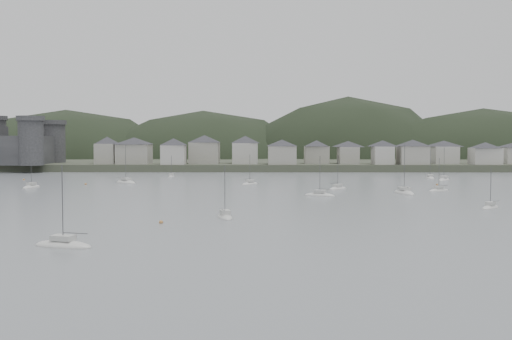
{
  "coord_description": "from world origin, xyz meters",
  "views": [
    {
      "loc": [
        1.62,
        -86.09,
        14.57
      ],
      "look_at": [
        0.0,
        75.0,
        6.0
      ],
      "focal_mm": 43.93,
      "sensor_mm": 36.0,
      "label": 1
    }
  ],
  "objects": [
    {
      "name": "ground",
      "position": [
        0.0,
        0.0,
        0.0
      ],
      "size": [
        900.0,
        900.0,
        0.0
      ],
      "primitive_type": "plane",
      "color": "slate",
      "rests_on": "ground"
    },
    {
      "name": "far_shore_land",
      "position": [
        0.0,
        295.0,
        1.5
      ],
      "size": [
        900.0,
        250.0,
        3.0
      ],
      "primitive_type": "cube",
      "color": "#383D2D",
      "rests_on": "ground"
    },
    {
      "name": "forested_ridge",
      "position": [
        4.83,
        269.4,
        -11.28
      ],
      "size": [
        851.55,
        103.94,
        102.57
      ],
      "color": "black",
      "rests_on": "ground"
    },
    {
      "name": "waterfront_town",
      "position": [
        50.59,
        183.34,
        8.66
      ],
      "size": [
        451.48,
        28.46,
        12.92
      ],
      "color": "#9D9B8F",
      "rests_on": "far_shore_land"
    },
    {
      "name": "moored_fleet",
      "position": [
        -7.12,
        62.78,
        0.18
      ],
      "size": [
        222.79,
        174.39,
        13.76
      ],
      "color": "silver",
      "rests_on": "ground"
    },
    {
      "name": "mooring_buoys",
      "position": [
        6.41,
        64.26,
        0.15
      ],
      "size": [
        169.7,
        133.93,
        0.7
      ],
      "color": "#BB7D3E",
      "rests_on": "ground"
    }
  ]
}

